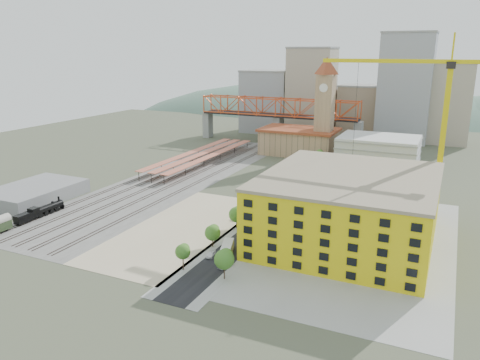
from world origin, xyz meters
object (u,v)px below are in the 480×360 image
at_px(site_trailer_a, 227,250).
at_px(site_trailer_c, 261,221).
at_px(car_0, 211,254).
at_px(site_trailer_d, 278,207).
at_px(tower_crane, 434,107).
at_px(locomotive, 41,211).
at_px(construction_building, 349,208).
at_px(clock_tower, 325,99).
at_px(site_trailer_b, 247,233).

bearing_deg(site_trailer_a, site_trailer_c, 71.78).
relative_size(site_trailer_a, car_0, 2.39).
distance_m(site_trailer_d, car_0, 41.04).
distance_m(tower_crane, site_trailer_d, 56.70).
relative_size(locomotive, site_trailer_c, 2.15).
bearing_deg(site_trailer_c, construction_building, 10.99).
relative_size(construction_building, tower_crane, 0.91).
distance_m(clock_tower, tower_crane, 86.33).
bearing_deg(clock_tower, locomotive, -115.50).
bearing_deg(site_trailer_b, locomotive, 179.31).
relative_size(tower_crane, site_trailer_a, 5.75).
bearing_deg(site_trailer_d, locomotive, -142.30).
bearing_deg(tower_crane, site_trailer_b, -136.77).
height_order(site_trailer_b, site_trailer_d, site_trailer_d).
height_order(site_trailer_a, site_trailer_d, site_trailer_d).
height_order(construction_building, locomotive, construction_building).
relative_size(tower_crane, car_0, 13.76).
height_order(construction_building, site_trailer_c, construction_building).
height_order(clock_tower, car_0, clock_tower).
xyz_separation_m(site_trailer_a, site_trailer_c, (0.00, 23.55, -0.09)).
distance_m(site_trailer_a, car_0, 4.33).
distance_m(clock_tower, site_trailer_b, 113.55).
bearing_deg(car_0, site_trailer_b, 70.99).
bearing_deg(locomotive, tower_crane, 25.62).
distance_m(site_trailer_a, site_trailer_d, 37.88).
bearing_deg(site_trailer_a, tower_crane, 32.74).
xyz_separation_m(tower_crane, site_trailer_c, (-43.32, -29.86, -33.23)).
relative_size(tower_crane, site_trailer_b, 6.00).
distance_m(tower_crane, site_trailer_c, 62.23).
height_order(construction_building, site_trailer_d, construction_building).
bearing_deg(construction_building, clock_tower, 108.78).
xyz_separation_m(tower_crane, car_0, (-46.32, -56.46, -33.78)).
xyz_separation_m(clock_tower, site_trailer_b, (8.00, -109.90, -27.42)).
xyz_separation_m(construction_building, site_trailer_c, (-26.00, 0.96, -8.17)).
bearing_deg(clock_tower, site_trailer_b, -85.84).
relative_size(construction_building, site_trailer_b, 5.44).
xyz_separation_m(site_trailer_c, site_trailer_d, (0.00, 14.33, 0.11)).
height_order(clock_tower, locomotive, clock_tower).
xyz_separation_m(site_trailer_a, site_trailer_d, (0.00, 37.88, 0.01)).
relative_size(site_trailer_a, site_trailer_c, 1.07).
bearing_deg(site_trailer_d, car_0, -85.70).
xyz_separation_m(clock_tower, site_trailer_a, (8.00, -122.59, -27.37)).
height_order(construction_building, site_trailer_a, construction_building).
bearing_deg(clock_tower, construction_building, -71.22).
bearing_deg(tower_crane, construction_building, -119.34).
distance_m(site_trailer_b, car_0, 16.03).
bearing_deg(car_0, site_trailer_d, 77.59).
distance_m(site_trailer_b, site_trailer_d, 25.19).
distance_m(tower_crane, site_trailer_b, 68.09).
height_order(clock_tower, site_trailer_a, clock_tower).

